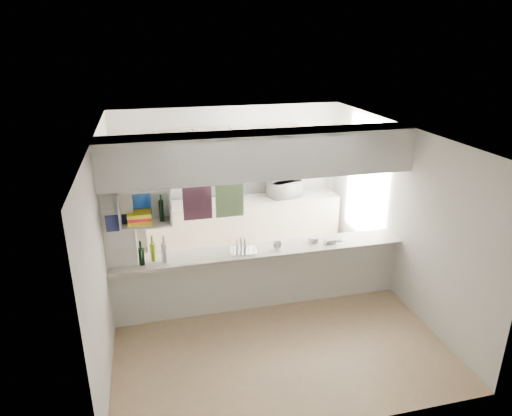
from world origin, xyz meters
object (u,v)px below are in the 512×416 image
object	(u,v)px
bowl	(283,179)
dish_rack	(244,246)
wine_bottles	(153,253)
microwave	(284,188)

from	to	relation	value
bowl	dish_rack	bearing A→B (deg)	-119.89
bowl	wine_bottles	bearing A→B (deg)	-138.68
dish_rack	wine_bottles	bearing A→B (deg)	-172.72
microwave	bowl	distance (m)	0.19
wine_bottles	microwave	bearing A→B (deg)	40.82
bowl	wine_bottles	distance (m)	3.27
bowl	wine_bottles	world-z (taller)	same
dish_rack	wine_bottles	size ratio (longest dim) A/B	1.06
microwave	dish_rack	xyz separation A→B (m)	(-1.24, -2.10, -0.08)
bowl	dish_rack	world-z (taller)	bowl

